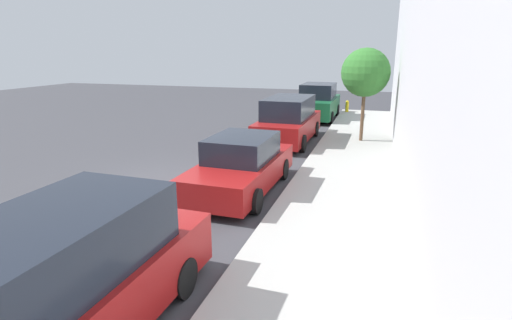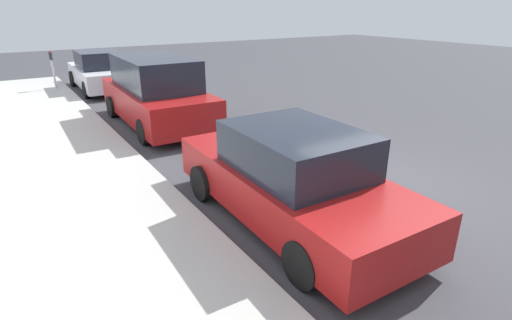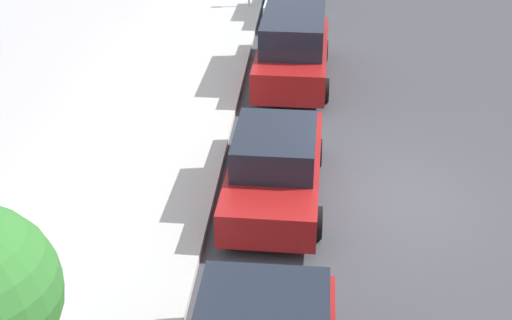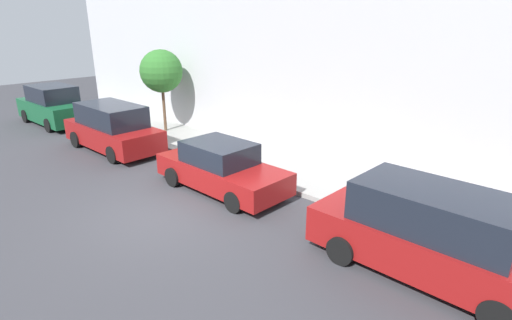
# 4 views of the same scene
# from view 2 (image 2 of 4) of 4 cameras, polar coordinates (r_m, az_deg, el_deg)

# --- Properties ---
(ground_plane) EXTENTS (60.00, 60.00, 0.00)m
(ground_plane) POSITION_cam_2_polar(r_m,az_deg,el_deg) (8.02, 17.76, -3.50)
(ground_plane) COLOR #38383D
(sidewalk) EXTENTS (2.90, 32.00, 0.15)m
(sidewalk) POSITION_cam_2_polar(r_m,az_deg,el_deg) (5.56, -18.64, -14.50)
(sidewalk) COLOR #9E9E99
(sidewalk) RESTS_ON ground_plane
(parked_sedan_nearest) EXTENTS (1.92, 4.54, 1.54)m
(parked_sedan_nearest) POSITION_cam_2_polar(r_m,az_deg,el_deg) (17.51, -21.32, 11.68)
(parked_sedan_nearest) COLOR #B7BABF
(parked_sedan_nearest) RESTS_ON ground_plane
(parked_minivan_second) EXTENTS (2.02, 4.94, 1.90)m
(parked_minivan_second) POSITION_cam_2_polar(r_m,az_deg,el_deg) (11.72, -14.07, 9.34)
(parked_minivan_second) COLOR maroon
(parked_minivan_second) RESTS_ON ground_plane
(parked_sedan_third) EXTENTS (1.92, 4.54, 1.54)m
(parked_sedan_third) POSITION_cam_2_polar(r_m,az_deg,el_deg) (6.19, 5.13, -2.61)
(parked_sedan_third) COLOR maroon
(parked_sedan_third) RESTS_ON ground_plane
(parking_meter_near) EXTENTS (0.11, 0.15, 1.43)m
(parking_meter_near) POSITION_cam_2_polar(r_m,az_deg,el_deg) (17.69, -27.10, 11.91)
(parking_meter_near) COLOR #ADADB2
(parking_meter_near) RESTS_ON sidewalk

